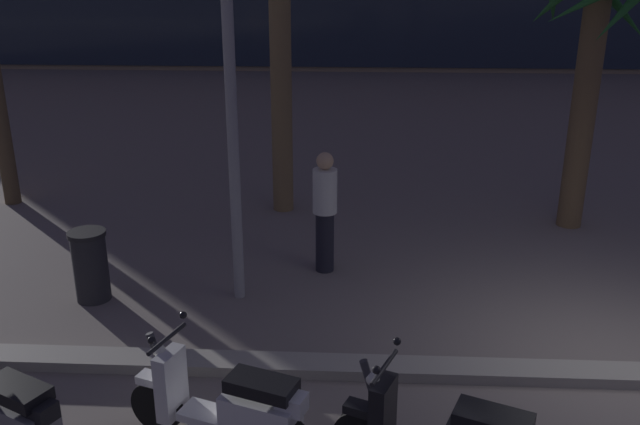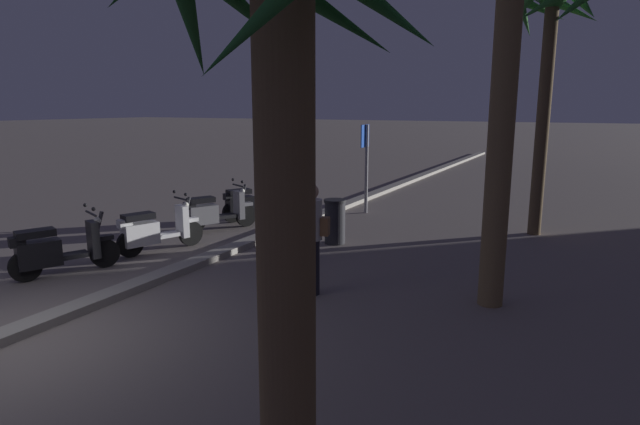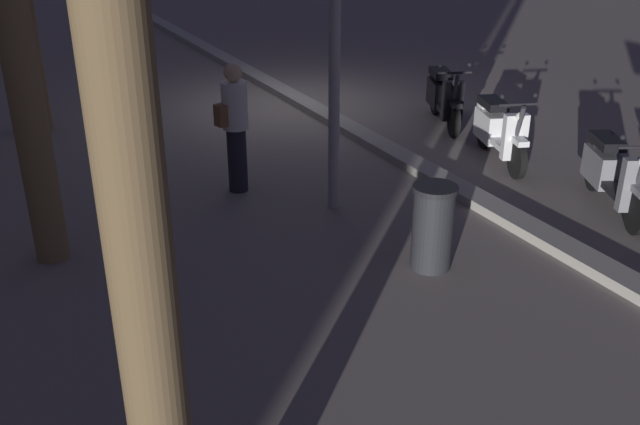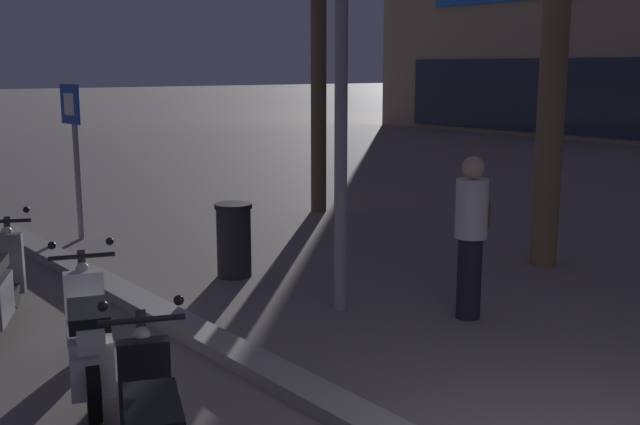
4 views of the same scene
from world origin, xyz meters
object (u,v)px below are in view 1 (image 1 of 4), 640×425
palm_tree_by_mall_entrance (595,22)px  litter_bin (90,265)px  scooter_white_mid_rear (232,409)px  pedestrian_by_palm_tree (325,209)px

palm_tree_by_mall_entrance → litter_bin: palm_tree_by_mall_entrance is taller
litter_bin → palm_tree_by_mall_entrance: bearing=23.7°
scooter_white_mid_rear → litter_bin: size_ratio=1.85×
palm_tree_by_mall_entrance → pedestrian_by_palm_tree: size_ratio=2.56×
litter_bin → scooter_white_mid_rear: bearing=-50.8°
pedestrian_by_palm_tree → litter_bin: (-2.98, -1.07, -0.44)m
palm_tree_by_mall_entrance → scooter_white_mid_rear: bearing=-128.0°
scooter_white_mid_rear → pedestrian_by_palm_tree: bearing=80.8°
scooter_white_mid_rear → palm_tree_by_mall_entrance: palm_tree_by_mall_entrance is taller
pedestrian_by_palm_tree → litter_bin: bearing=-160.3°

